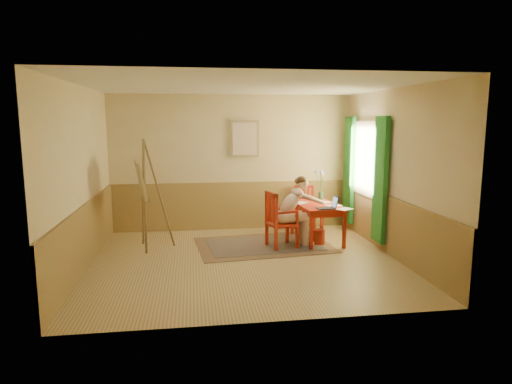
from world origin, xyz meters
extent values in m
cube|color=tan|center=(0.00, 0.00, -0.01)|extent=(5.00, 4.50, 0.02)
cube|color=white|center=(0.00, 0.00, 2.81)|extent=(5.00, 4.50, 0.02)
cube|color=#D2B980|center=(0.00, 2.26, 1.40)|extent=(5.00, 0.02, 2.80)
cube|color=#D2B980|center=(0.00, -2.26, 1.40)|extent=(5.00, 0.02, 2.80)
cube|color=#D2B980|center=(-2.51, 0.00, 1.40)|extent=(0.02, 4.50, 2.80)
cube|color=#D2B980|center=(2.51, 0.00, 1.40)|extent=(0.02, 4.50, 2.80)
cube|color=#9F7E42|center=(0.00, 2.23, 0.50)|extent=(5.00, 0.04, 1.00)
cube|color=#9F7E42|center=(-2.48, 0.00, 0.50)|extent=(0.04, 4.50, 1.00)
cube|color=#9F7E42|center=(2.48, 0.00, 0.50)|extent=(0.04, 4.50, 1.00)
cube|color=white|center=(2.47, 1.10, 1.55)|extent=(0.02, 1.00, 1.30)
cube|color=tan|center=(2.45, 1.10, 1.55)|extent=(0.03, 1.12, 1.42)
cube|color=green|center=(2.40, 0.32, 1.25)|extent=(0.08, 0.45, 2.20)
cube|color=green|center=(2.40, 1.88, 1.25)|extent=(0.08, 0.45, 2.20)
cube|color=tan|center=(0.25, 2.21, 1.90)|extent=(0.60, 0.04, 0.76)
cube|color=beige|center=(0.25, 2.19, 1.90)|extent=(0.50, 0.02, 0.66)
cube|color=#8C7251|center=(0.44, 0.86, 0.01)|extent=(2.54, 1.83, 0.01)
cube|color=black|center=(0.44, 0.86, 0.01)|extent=(2.11, 1.39, 0.01)
cube|color=red|center=(1.48, 1.00, 0.70)|extent=(0.81, 1.25, 0.04)
cube|color=red|center=(1.48, 1.00, 0.63)|extent=(0.71, 1.15, 0.10)
cube|color=red|center=(1.21, 0.42, 0.34)|extent=(0.06, 0.06, 0.68)
cube|color=red|center=(1.83, 0.47, 0.34)|extent=(0.06, 0.06, 0.68)
cube|color=red|center=(1.12, 1.52, 0.34)|extent=(0.06, 0.06, 0.68)
cube|color=red|center=(1.75, 1.57, 0.34)|extent=(0.06, 0.06, 0.68)
cube|color=red|center=(0.74, 0.68, 0.44)|extent=(0.57, 0.55, 0.05)
cube|color=red|center=(0.58, 0.44, 0.21)|extent=(0.06, 0.06, 0.41)
cube|color=red|center=(0.99, 0.54, 0.21)|extent=(0.06, 0.06, 0.41)
cube|color=red|center=(0.49, 0.82, 0.21)|extent=(0.06, 0.06, 0.41)
cube|color=red|center=(0.89, 0.93, 0.21)|extent=(0.06, 0.06, 0.41)
cube|color=red|center=(0.58, 0.44, 0.74)|extent=(0.06, 0.06, 0.56)
cube|color=red|center=(0.49, 0.82, 0.74)|extent=(0.06, 0.06, 0.56)
cube|color=red|center=(0.53, 0.63, 0.99)|extent=(0.16, 0.45, 0.06)
cube|color=red|center=(0.56, 0.53, 0.73)|extent=(0.04, 0.05, 0.46)
cube|color=red|center=(0.53, 0.63, 0.73)|extent=(0.04, 0.05, 0.46)
cube|color=red|center=(0.51, 0.73, 0.73)|extent=(0.04, 0.05, 0.46)
cube|color=red|center=(0.79, 0.49, 0.68)|extent=(0.42, 0.14, 0.04)
cube|color=red|center=(0.98, 0.54, 0.57)|extent=(0.05, 0.05, 0.22)
cube|color=red|center=(0.69, 0.87, 0.68)|extent=(0.42, 0.14, 0.04)
cube|color=red|center=(0.88, 0.92, 0.57)|extent=(0.05, 0.05, 0.22)
cube|color=red|center=(1.45, 1.84, 0.40)|extent=(0.46, 0.47, 0.04)
cube|color=red|center=(1.30, 2.05, 0.19)|extent=(0.05, 0.05, 0.38)
cube|color=red|center=(1.25, 1.67, 0.19)|extent=(0.05, 0.05, 0.38)
cube|color=red|center=(1.66, 2.01, 0.19)|extent=(0.05, 0.05, 0.38)
cube|color=red|center=(1.61, 1.63, 0.19)|extent=(0.05, 0.05, 0.38)
cube|color=red|center=(1.30, 2.05, 0.68)|extent=(0.05, 0.05, 0.51)
cube|color=red|center=(1.66, 2.01, 0.68)|extent=(0.05, 0.05, 0.51)
cube|color=red|center=(1.48, 2.03, 0.90)|extent=(0.41, 0.10, 0.06)
cube|color=red|center=(1.38, 2.04, 0.66)|extent=(0.05, 0.03, 0.42)
cube|color=red|center=(1.48, 2.03, 0.66)|extent=(0.05, 0.03, 0.42)
cube|color=red|center=(1.57, 2.02, 0.66)|extent=(0.05, 0.03, 0.42)
cube|color=red|center=(1.27, 1.86, 0.62)|extent=(0.08, 0.38, 0.03)
cube|color=red|center=(1.25, 1.68, 0.52)|extent=(0.04, 0.04, 0.21)
cube|color=red|center=(1.63, 1.82, 0.62)|extent=(0.08, 0.38, 0.03)
cube|color=red|center=(1.61, 1.64, 0.52)|extent=(0.04, 0.04, 0.21)
ellipsoid|color=beige|center=(0.73, 0.66, 0.57)|extent=(0.37, 0.42, 0.23)
cylinder|color=beige|center=(0.96, 0.62, 0.56)|extent=(0.48, 0.27, 0.16)
cylinder|color=beige|center=(0.92, 0.80, 0.56)|extent=(0.48, 0.27, 0.16)
cylinder|color=beige|center=(1.17, 0.68, 0.29)|extent=(0.14, 0.14, 0.51)
cylinder|color=beige|center=(1.12, 0.85, 0.29)|extent=(0.14, 0.14, 0.51)
cube|color=beige|center=(1.23, 0.69, 0.04)|extent=(0.23, 0.14, 0.08)
cube|color=beige|center=(1.19, 0.87, 0.04)|extent=(0.23, 0.14, 0.08)
ellipsoid|color=beige|center=(0.88, 0.70, 0.79)|extent=(0.55, 0.41, 0.54)
ellipsoid|color=beige|center=(1.02, 0.73, 0.99)|extent=(0.27, 0.35, 0.18)
sphere|color=beige|center=(1.13, 0.76, 1.15)|extent=(0.25, 0.25, 0.20)
ellipsoid|color=brown|center=(1.11, 0.75, 1.21)|extent=(0.23, 0.24, 0.15)
sphere|color=brown|center=(1.03, 0.74, 1.20)|extent=(0.13, 0.13, 0.11)
cylinder|color=beige|center=(1.15, 0.61, 0.93)|extent=(0.23, 0.12, 0.15)
cylinder|color=beige|center=(1.37, 0.69, 0.85)|extent=(0.30, 0.21, 0.17)
sphere|color=beige|center=(1.25, 0.63, 0.90)|extent=(0.11, 0.11, 0.09)
sphere|color=beige|center=(1.49, 0.75, 0.80)|extent=(0.09, 0.09, 0.08)
cylinder|color=beige|center=(1.08, 0.90, 0.93)|extent=(0.24, 0.16, 0.15)
cylinder|color=beige|center=(1.31, 0.94, 0.85)|extent=(0.30, 0.08, 0.17)
sphere|color=beige|center=(1.17, 0.94, 0.90)|extent=(0.11, 0.11, 0.09)
sphere|color=beige|center=(1.44, 0.94, 0.80)|extent=(0.09, 0.09, 0.08)
cube|color=#1E2338|center=(1.50, 0.55, 0.73)|extent=(0.31, 0.23, 0.02)
cube|color=#2D3342|center=(1.50, 0.55, 0.73)|extent=(0.27, 0.18, 0.00)
cube|color=#1E2338|center=(1.68, 0.56, 0.84)|extent=(0.07, 0.22, 0.20)
cube|color=#99BFF2|center=(1.67, 0.56, 0.83)|extent=(0.06, 0.18, 0.17)
cube|color=white|center=(1.83, 0.45, 0.72)|extent=(0.35, 0.33, 0.00)
cube|color=white|center=(1.65, 1.14, 0.72)|extent=(0.32, 0.27, 0.00)
cube|color=white|center=(1.20, 1.17, 0.72)|extent=(0.34, 0.34, 0.00)
cube|color=white|center=(1.74, 0.80, 0.72)|extent=(0.31, 0.24, 0.00)
cylinder|color=#3F724C|center=(1.67, 1.43, 0.80)|extent=(0.11, 0.11, 0.16)
cylinder|color=#3F7233|center=(1.63, 1.48, 1.07)|extent=(0.09, 0.12, 0.42)
sphere|color=#728CD8|center=(1.60, 1.53, 1.28)|extent=(0.07, 0.07, 0.06)
cylinder|color=#3F7233|center=(1.65, 1.38, 1.08)|extent=(0.05, 0.10, 0.44)
sphere|color=pink|center=(1.64, 1.34, 1.30)|extent=(0.05, 0.05, 0.04)
cylinder|color=#3F7233|center=(1.68, 1.45, 1.02)|extent=(0.02, 0.05, 0.32)
sphere|color=pink|center=(1.68, 1.47, 1.18)|extent=(0.06, 0.06, 0.05)
cylinder|color=#3F7233|center=(1.65, 1.37, 1.06)|extent=(0.05, 0.14, 0.41)
sphere|color=#728CD8|center=(1.63, 1.30, 1.27)|extent=(0.07, 0.07, 0.06)
cylinder|color=#3F7233|center=(1.70, 1.47, 1.04)|extent=(0.08, 0.10, 0.36)
sphere|color=pink|center=(1.74, 1.52, 1.22)|extent=(0.06, 0.06, 0.05)
cylinder|color=#3F7233|center=(1.69, 1.45, 1.04)|extent=(0.05, 0.06, 0.37)
sphere|color=pink|center=(1.71, 1.48, 1.23)|extent=(0.06, 0.06, 0.05)
cylinder|color=#3F7233|center=(1.70, 1.48, 1.07)|extent=(0.06, 0.11, 0.42)
sphere|color=#728CD8|center=(1.72, 1.53, 1.27)|extent=(0.06, 0.06, 0.05)
cylinder|color=red|center=(1.45, 0.80, 0.14)|extent=(0.34, 0.34, 0.27)
cylinder|color=olive|center=(-1.65, 0.83, 0.98)|extent=(0.04, 0.36, 1.97)
cylinder|color=olive|center=(-1.71, 1.14, 0.98)|extent=(0.16, 0.35, 1.97)
cylinder|color=olive|center=(-1.42, 1.03, 0.98)|extent=(0.51, 0.13, 1.97)
cylinder|color=olive|center=(-1.71, 0.98, 0.90)|extent=(0.13, 0.55, 0.03)
cube|color=olive|center=(-1.65, 0.99, 0.90)|extent=(0.17, 0.59, 0.03)
cube|color=tan|center=(-1.73, 0.97, 1.24)|extent=(0.31, 0.88, 0.65)
cube|color=beige|center=(-1.71, 0.98, 1.24)|extent=(0.25, 0.79, 0.57)
camera|label=1|loc=(-0.83, -6.93, 2.26)|focal=31.13mm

